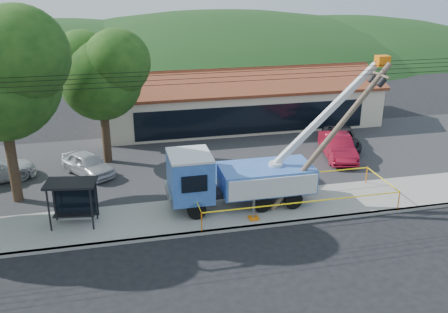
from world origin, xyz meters
TOP-DOWN VIEW (x-y plane):
  - ground at (0.00, 0.00)m, footprint 120.00×120.00m
  - curb at (0.00, 2.10)m, footprint 60.00×0.25m
  - sidewalk at (0.00, 4.00)m, footprint 60.00×4.00m
  - parking_lot at (0.00, 12.00)m, footprint 60.00×12.00m
  - strip_mall at (4.00, 19.98)m, footprint 22.50×8.53m
  - tree_lot at (-7.00, 13.00)m, footprint 6.30×5.60m
  - hill_west at (-15.00, 55.00)m, footprint 78.40×56.00m
  - hill_center at (10.00, 55.00)m, footprint 89.60×64.00m
  - hill_east at (30.00, 55.00)m, footprint 72.80×52.00m
  - utility_truck at (-0.19, 4.65)m, footprint 11.89×4.24m
  - leaning_pole at (4.84, 3.66)m, footprint 6.30×1.63m
  - bus_shelter at (-8.73, 4.41)m, footprint 2.65×1.87m
  - caution_tape at (2.76, 3.92)m, footprint 10.82×3.62m
  - car_silver at (-8.24, 10.97)m, footprint 3.74×4.39m
  - car_red at (8.32, 10.16)m, footprint 2.62×5.14m
  - car_dark at (9.57, 12.19)m, footprint 3.31×5.13m

SIDE VIEW (x-z plane):
  - ground at x=0.00m, z-range 0.00..0.00m
  - hill_west at x=-15.00m, z-range -14.00..14.00m
  - hill_center at x=10.00m, z-range -16.00..16.00m
  - hill_east at x=30.00m, z-range -13.00..13.00m
  - car_silver at x=-8.24m, z-range -0.71..0.71m
  - car_red at x=8.32m, z-range -0.81..0.81m
  - car_dark at x=9.57m, z-range -0.66..0.66m
  - parking_lot at x=0.00m, z-range 0.00..0.10m
  - curb at x=0.00m, z-range 0.00..0.15m
  - sidewalk at x=0.00m, z-range 0.00..0.15m
  - caution_tape at x=2.76m, z-range 0.40..1.45m
  - utility_truck at x=-0.19m, z-range -2.11..5.75m
  - bus_shelter at x=-8.73m, z-range 0.69..3.04m
  - strip_mall at x=4.00m, z-range -0.46..4.22m
  - leaning_pole at x=4.84m, z-range 0.43..8.22m
  - tree_lot at x=-7.00m, z-range 1.74..10.68m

